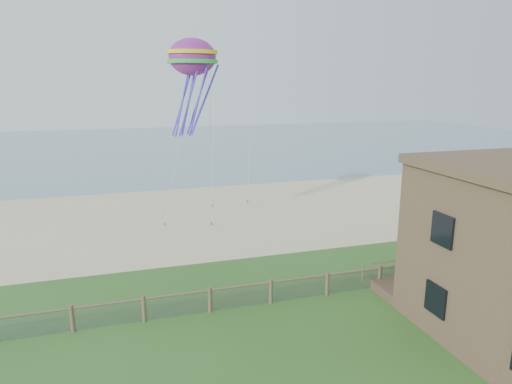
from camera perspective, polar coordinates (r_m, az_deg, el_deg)
The scene contains 7 objects.
ground at distance 18.14m, azimuth 8.43°, elevation -21.88°, with size 160.00×160.00×0.00m, color #2B4F1B.
sand_beach at distance 37.37m, azimuth -6.10°, elevation -2.86°, with size 72.00×20.00×0.02m, color #C3B48D.
ocean at distance 80.23m, azimuth -12.17°, elevation 5.66°, with size 160.00×68.00×0.02m, color slate.
chainlink_fence at distance 22.66m, azimuth 1.85°, elevation -12.47°, with size 36.20×0.20×1.25m, color #4A3629, non-canonical shape.
motel_deck at distance 28.69m, azimuth 28.31°, elevation -9.07°, with size 15.00×2.00×0.50m, color brown.
picnic_table at distance 24.42m, azimuth 21.11°, elevation -12.01°, with size 1.54×1.16×0.65m, color brown, non-canonical shape.
octopus_kite at distance 30.81m, azimuth -7.84°, elevation 13.14°, with size 3.31×2.34×6.81m, color red, non-canonical shape.
Camera 1 is at (-6.64, -13.27, 10.45)m, focal length 32.00 mm.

